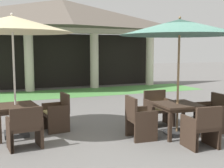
{
  "coord_description": "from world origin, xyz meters",
  "views": [
    {
      "loc": [
        -3.13,
        -4.79,
        1.94
      ],
      "look_at": [
        -0.21,
        2.34,
        1.02
      ],
      "focal_mm": 46.69,
      "sensor_mm": 36.0,
      "label": 1
    }
  ],
  "objects_px": {
    "patio_chair_near_foreground_east": "(212,114)",
    "patio_chair_near_foreground_south": "(202,128)",
    "patio_chair_mid_left_east": "(57,114)",
    "patio_chair_mid_left_south": "(25,128)",
    "patio_table_mid_left": "(16,109)",
    "patio_chair_near_foreground_west": "(139,119)",
    "patio_table_near_foreground": "(177,108)",
    "patio_umbrella_near_foreground": "(180,28)",
    "patio_umbrella_mid_left": "(12,25)",
    "patio_chair_near_foreground_north": "(158,109)"
  },
  "relations": [
    {
      "from": "patio_umbrella_near_foreground",
      "to": "patio_chair_near_foreground_west",
      "type": "xyz_separation_m",
      "value": [
        -0.93,
        0.07,
        -1.97
      ]
    },
    {
      "from": "patio_umbrella_near_foreground",
      "to": "patio_table_mid_left",
      "type": "relative_size",
      "value": 2.77
    },
    {
      "from": "patio_chair_near_foreground_north",
      "to": "patio_umbrella_mid_left",
      "type": "distance_m",
      "value": 4.05
    },
    {
      "from": "patio_table_near_foreground",
      "to": "patio_chair_near_foreground_west",
      "type": "relative_size",
      "value": 1.03
    },
    {
      "from": "patio_umbrella_mid_left",
      "to": "patio_table_near_foreground",
      "type": "bearing_deg",
      "value": -20.84
    },
    {
      "from": "patio_chair_near_foreground_east",
      "to": "patio_chair_mid_left_east",
      "type": "distance_m",
      "value": 3.68
    },
    {
      "from": "patio_chair_near_foreground_north",
      "to": "patio_umbrella_mid_left",
      "type": "relative_size",
      "value": 0.32
    },
    {
      "from": "patio_chair_near_foreground_west",
      "to": "patio_chair_mid_left_east",
      "type": "relative_size",
      "value": 1.05
    },
    {
      "from": "patio_chair_near_foreground_south",
      "to": "patio_chair_mid_left_east",
      "type": "distance_m",
      "value": 3.32
    },
    {
      "from": "patio_umbrella_near_foreground",
      "to": "patio_umbrella_mid_left",
      "type": "xyz_separation_m",
      "value": [
        -3.4,
        1.29,
        0.06
      ]
    },
    {
      "from": "patio_chair_mid_left_east",
      "to": "patio_table_near_foreground",
      "type": "bearing_deg",
      "value": -125.73
    },
    {
      "from": "patio_umbrella_near_foreground",
      "to": "patio_chair_near_foreground_west",
      "type": "distance_m",
      "value": 2.18
    },
    {
      "from": "patio_chair_near_foreground_west",
      "to": "patio_table_mid_left",
      "type": "distance_m",
      "value": 2.77
    },
    {
      "from": "patio_table_near_foreground",
      "to": "patio_umbrella_near_foreground",
      "type": "distance_m",
      "value": 1.78
    },
    {
      "from": "patio_chair_near_foreground_east",
      "to": "patio_chair_near_foreground_north",
      "type": "relative_size",
      "value": 1.03
    },
    {
      "from": "patio_umbrella_mid_left",
      "to": "patio_chair_mid_left_east",
      "type": "height_order",
      "value": "patio_umbrella_mid_left"
    },
    {
      "from": "patio_chair_near_foreground_south",
      "to": "patio_umbrella_near_foreground",
      "type": "bearing_deg",
      "value": 90.0
    },
    {
      "from": "patio_chair_near_foreground_south",
      "to": "patio_umbrella_mid_left",
      "type": "height_order",
      "value": "patio_umbrella_mid_left"
    },
    {
      "from": "patio_chair_near_foreground_north",
      "to": "patio_table_mid_left",
      "type": "height_order",
      "value": "patio_chair_near_foreground_north"
    },
    {
      "from": "patio_umbrella_near_foreground",
      "to": "patio_chair_near_foreground_south",
      "type": "bearing_deg",
      "value": -94.31
    },
    {
      "from": "patio_umbrella_near_foreground",
      "to": "patio_chair_near_foreground_north",
      "type": "bearing_deg",
      "value": 85.69
    },
    {
      "from": "patio_chair_near_foreground_west",
      "to": "patio_chair_mid_left_south",
      "type": "relative_size",
      "value": 1.09
    },
    {
      "from": "patio_umbrella_near_foreground",
      "to": "patio_chair_near_foreground_east",
      "type": "height_order",
      "value": "patio_umbrella_near_foreground"
    },
    {
      "from": "patio_umbrella_near_foreground",
      "to": "patio_chair_near_foreground_east",
      "type": "xyz_separation_m",
      "value": [
        0.93,
        -0.07,
        -1.98
      ]
    },
    {
      "from": "patio_umbrella_near_foreground",
      "to": "patio_umbrella_mid_left",
      "type": "height_order",
      "value": "patio_umbrella_mid_left"
    },
    {
      "from": "patio_chair_mid_left_east",
      "to": "patio_chair_near_foreground_east",
      "type": "bearing_deg",
      "value": -119.53
    },
    {
      "from": "patio_table_near_foreground",
      "to": "patio_chair_near_foreground_west",
      "type": "bearing_deg",
      "value": 175.69
    },
    {
      "from": "patio_chair_near_foreground_north",
      "to": "patio_table_mid_left",
      "type": "xyz_separation_m",
      "value": [
        -3.47,
        0.37,
        0.2
      ]
    },
    {
      "from": "patio_chair_mid_left_east",
      "to": "patio_umbrella_near_foreground",
      "type": "bearing_deg",
      "value": -125.73
    },
    {
      "from": "patio_chair_near_foreground_south",
      "to": "patio_chair_mid_left_south",
      "type": "xyz_separation_m",
      "value": [
        -3.23,
        1.27,
        0.0
      ]
    },
    {
      "from": "patio_chair_near_foreground_west",
      "to": "patio_chair_near_foreground_north",
      "type": "bearing_deg",
      "value": 135.0
    },
    {
      "from": "patio_table_mid_left",
      "to": "patio_chair_near_foreground_east",
      "type": "bearing_deg",
      "value": -17.5
    },
    {
      "from": "patio_table_near_foreground",
      "to": "patio_table_mid_left",
      "type": "height_order",
      "value": "patio_table_near_foreground"
    },
    {
      "from": "patio_umbrella_near_foreground",
      "to": "patio_chair_near_foreground_east",
      "type": "distance_m",
      "value": 2.19
    },
    {
      "from": "patio_umbrella_mid_left",
      "to": "patio_chair_mid_left_south",
      "type": "distance_m",
      "value": 2.26
    },
    {
      "from": "patio_chair_mid_left_east",
      "to": "patio_chair_mid_left_south",
      "type": "distance_m",
      "value": 1.35
    },
    {
      "from": "patio_chair_near_foreground_north",
      "to": "patio_chair_mid_left_east",
      "type": "relative_size",
      "value": 0.98
    },
    {
      "from": "patio_umbrella_mid_left",
      "to": "patio_table_mid_left",
      "type": "bearing_deg",
      "value": 0.0
    },
    {
      "from": "patio_table_mid_left",
      "to": "patio_chair_mid_left_east",
      "type": "bearing_deg",
      "value": 6.08
    },
    {
      "from": "patio_umbrella_near_foreground",
      "to": "patio_umbrella_mid_left",
      "type": "bearing_deg",
      "value": 159.16
    },
    {
      "from": "patio_chair_near_foreground_west",
      "to": "patio_chair_mid_left_east",
      "type": "bearing_deg",
      "value": -126.7
    },
    {
      "from": "patio_table_near_foreground",
      "to": "patio_chair_near_foreground_west",
      "type": "height_order",
      "value": "patio_chair_near_foreground_west"
    },
    {
      "from": "patio_umbrella_near_foreground",
      "to": "patio_table_mid_left",
      "type": "distance_m",
      "value": 4.06
    },
    {
      "from": "patio_table_near_foreground",
      "to": "patio_umbrella_mid_left",
      "type": "height_order",
      "value": "patio_umbrella_mid_left"
    },
    {
      "from": "patio_chair_near_foreground_east",
      "to": "patio_chair_near_foreground_south",
      "type": "distance_m",
      "value": 1.31
    },
    {
      "from": "patio_table_mid_left",
      "to": "patio_chair_mid_left_east",
      "type": "height_order",
      "value": "patio_chair_mid_left_east"
    },
    {
      "from": "patio_table_near_foreground",
      "to": "patio_umbrella_mid_left",
      "type": "relative_size",
      "value": 0.35
    },
    {
      "from": "patio_table_mid_left",
      "to": "patio_umbrella_mid_left",
      "type": "bearing_deg",
      "value": 0.0
    },
    {
      "from": "patio_table_near_foreground",
      "to": "patio_chair_near_foreground_east",
      "type": "bearing_deg",
      "value": -4.31
    },
    {
      "from": "patio_chair_mid_left_east",
      "to": "patio_chair_mid_left_south",
      "type": "height_order",
      "value": "patio_chair_mid_left_east"
    }
  ]
}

